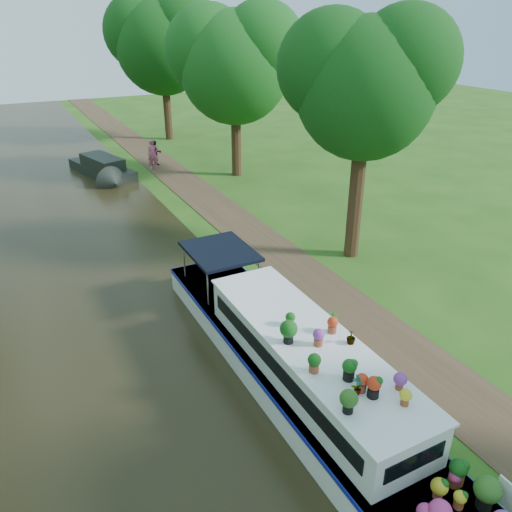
% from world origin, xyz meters
% --- Properties ---
extents(ground, '(100.00, 100.00, 0.00)m').
position_xyz_m(ground, '(0.00, 0.00, 0.00)').
color(ground, '#255014').
rests_on(ground, ground).
extents(canal_water, '(10.00, 100.00, 0.02)m').
position_xyz_m(canal_water, '(-6.00, 0.00, 0.01)').
color(canal_water, black).
rests_on(canal_water, ground).
extents(towpath, '(2.20, 100.00, 0.03)m').
position_xyz_m(towpath, '(1.20, 0.00, 0.01)').
color(towpath, '#43311F').
rests_on(towpath, ground).
extents(plant_boat, '(2.29, 13.52, 2.30)m').
position_xyz_m(plant_boat, '(-2.25, -3.26, 0.85)').
color(plant_boat, white).
rests_on(plant_boat, canal_water).
extents(tree_near_overhang, '(5.52, 5.28, 8.99)m').
position_xyz_m(tree_near_overhang, '(3.79, 3.06, 6.60)').
color(tree_near_overhang, '#321D10').
rests_on(tree_near_overhang, ground).
extents(tree_near_mid, '(6.90, 6.60, 9.40)m').
position_xyz_m(tree_near_mid, '(4.48, 15.08, 6.44)').
color(tree_near_mid, '#321D10').
rests_on(tree_near_mid, ground).
extents(tree_near_far, '(7.59, 7.26, 10.30)m').
position_xyz_m(tree_near_far, '(3.98, 26.09, 7.05)').
color(tree_near_far, '#321D10').
rests_on(tree_near_far, ground).
extents(second_boat, '(3.06, 6.34, 1.16)m').
position_xyz_m(second_boat, '(-2.57, 18.39, 0.48)').
color(second_boat, black).
rests_on(second_boat, canal_water).
extents(pedestrian_pink, '(0.69, 0.50, 1.77)m').
position_xyz_m(pedestrian_pink, '(0.50, 18.45, 0.92)').
color(pedestrian_pink, '#F26380').
rests_on(pedestrian_pink, towpath).
extents(pedestrian_dark, '(0.81, 0.67, 1.54)m').
position_xyz_m(pedestrian_dark, '(0.85, 19.11, 0.80)').
color(pedestrian_dark, black).
rests_on(pedestrian_dark, towpath).
extents(verge_plant, '(0.43, 0.39, 0.45)m').
position_xyz_m(verge_plant, '(-0.29, -0.57, 0.22)').
color(verge_plant, '#36661E').
rests_on(verge_plant, ground).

